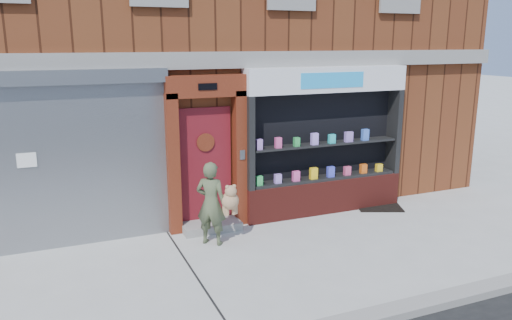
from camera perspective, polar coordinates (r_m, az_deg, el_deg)
ground at (r=8.39m, az=3.43°, el=-11.14°), size 80.00×80.00×0.00m
curb at (r=6.72m, az=11.89°, el=-17.50°), size 60.00×0.30×0.12m
building at (r=13.29m, az=-8.16°, el=15.50°), size 12.00×8.16×8.00m
shutter_bay at (r=8.95m, az=-19.70°, el=1.25°), size 3.10×0.30×3.04m
red_door_bay at (r=9.32m, az=-5.64°, el=0.78°), size 1.52×0.58×2.90m
pharmacy_bay at (r=10.29m, az=7.86°, el=1.44°), size 3.50×0.41×3.00m
woman at (r=8.71m, az=-4.87°, el=-4.90°), size 0.78×0.62×1.49m
doormat at (r=11.10m, az=13.91°, el=-5.23°), size 1.10×0.95×0.02m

